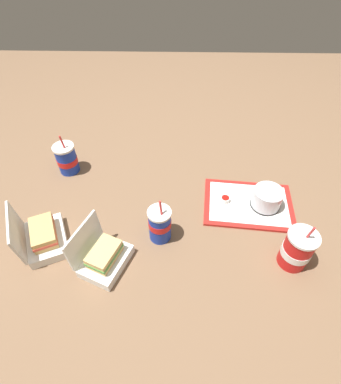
{
  "coord_description": "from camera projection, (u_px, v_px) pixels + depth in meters",
  "views": [
    {
      "loc": [
        0.02,
        -0.83,
        0.97
      ],
      "look_at": [
        0.0,
        0.03,
        0.05
      ],
      "focal_mm": 28.0,
      "sensor_mm": 36.0,
      "label": 1
    }
  ],
  "objects": [
    {
      "name": "plastic_fork",
      "position": [
        225.0,
        187.0,
        1.33
      ],
      "size": [
        0.11,
        0.02,
        0.0
      ],
      "primitive_type": "cube",
      "rotation": [
        0.0,
        0.0,
        0.05
      ],
      "color": "white",
      "rests_on": "food_tray"
    },
    {
      "name": "napkin_stack",
      "position": [
        237.0,
        210.0,
        1.24
      ],
      "size": [
        0.11,
        0.11,
        0.0
      ],
      "primitive_type": "cube",
      "rotation": [
        0.0,
        0.0,
        -0.16
      ],
      "color": "white",
      "rests_on": "food_tray"
    },
    {
      "name": "clamshell_sandwich_back",
      "position": [
        43.0,
        237.0,
        1.11
      ],
      "size": [
        0.22,
        0.24,
        0.18
      ],
      "color": "white",
      "rests_on": "ground_plane"
    },
    {
      "name": "clamshell_sandwich_front",
      "position": [
        103.0,
        257.0,
        1.05
      ],
      "size": [
        0.21,
        0.22,
        0.17
      ],
      "color": "white",
      "rests_on": "ground_plane"
    },
    {
      "name": "cake_container",
      "position": [
        267.0,
        198.0,
        1.23
      ],
      "size": [
        0.12,
        0.12,
        0.08
      ],
      "color": "black",
      "rests_on": "food_tray"
    },
    {
      "name": "ground_plane",
      "position": [
        169.0,
        205.0,
        1.27
      ],
      "size": [
        3.2,
        3.2,
        0.0
      ],
      "primitive_type": "plane",
      "color": "brown"
    },
    {
      "name": "food_tray",
      "position": [
        248.0,
        204.0,
        1.27
      ],
      "size": [
        0.39,
        0.29,
        0.01
      ],
      "color": "red",
      "rests_on": "ground_plane"
    },
    {
      "name": "soda_cup_front",
      "position": [
        67.0,
        159.0,
        1.37
      ],
      "size": [
        0.1,
        0.1,
        0.2
      ],
      "color": "#1938B7",
      "rests_on": "ground_plane"
    },
    {
      "name": "soda_cup_center",
      "position": [
        160.0,
        224.0,
        1.11
      ],
      "size": [
        0.09,
        0.09,
        0.21
      ],
      "color": "#1938B7",
      "rests_on": "ground_plane"
    },
    {
      "name": "ketchup_cup",
      "position": [
        225.0,
        199.0,
        1.26
      ],
      "size": [
        0.04,
        0.04,
        0.02
      ],
      "color": "white",
      "rests_on": "food_tray"
    },
    {
      "name": "soda_cup_corner",
      "position": [
        297.0,
        249.0,
        1.03
      ],
      "size": [
        0.11,
        0.11,
        0.22
      ],
      "color": "red",
      "rests_on": "ground_plane"
    }
  ]
}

